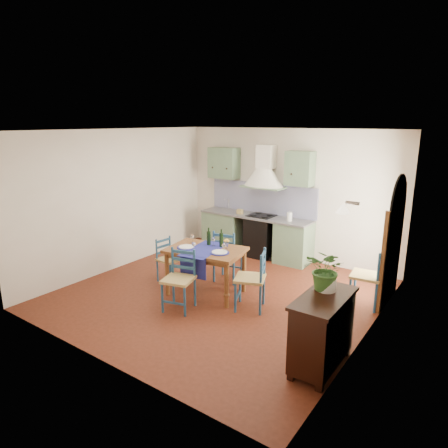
% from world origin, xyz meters
% --- Properties ---
extents(floor, '(5.00, 5.00, 0.00)m').
position_xyz_m(floor, '(0.00, 0.00, 0.00)').
color(floor, '#421A0E').
rests_on(floor, ground).
extents(back_wall, '(5.00, 0.96, 2.80)m').
position_xyz_m(back_wall, '(-0.47, 2.29, 1.05)').
color(back_wall, silver).
rests_on(back_wall, ground).
extents(right_wall, '(0.26, 5.00, 2.80)m').
position_xyz_m(right_wall, '(2.50, 0.28, 1.34)').
color(right_wall, silver).
rests_on(right_wall, ground).
extents(left_wall, '(0.04, 5.00, 2.80)m').
position_xyz_m(left_wall, '(-2.50, 0.00, 1.40)').
color(left_wall, silver).
rests_on(left_wall, ground).
extents(ceiling, '(5.00, 5.00, 0.01)m').
position_xyz_m(ceiling, '(0.00, 0.00, 2.80)').
color(ceiling, white).
rests_on(ceiling, back_wall).
extents(dining_table, '(1.41, 1.10, 1.14)m').
position_xyz_m(dining_table, '(-0.21, -0.12, 0.72)').
color(dining_table, brown).
rests_on(dining_table, ground).
extents(chair_near, '(0.56, 0.56, 0.97)m').
position_xyz_m(chair_near, '(-0.20, -0.82, 0.50)').
color(chair_near, navy).
rests_on(chair_near, ground).
extents(chair_far, '(0.55, 0.55, 1.00)m').
position_xyz_m(chair_far, '(-0.24, 0.57, 0.52)').
color(chair_far, navy).
rests_on(chair_far, ground).
extents(chair_left, '(0.42, 0.42, 0.83)m').
position_xyz_m(chair_left, '(-1.13, -0.07, 0.43)').
color(chair_left, navy).
rests_on(chair_left, ground).
extents(chair_right, '(0.60, 0.60, 0.99)m').
position_xyz_m(chair_right, '(0.75, -0.16, 0.51)').
color(chair_right, navy).
rests_on(chair_right, ground).
extents(chair_spare, '(0.51, 0.51, 0.99)m').
position_xyz_m(chair_spare, '(2.23, 1.00, 0.51)').
color(chair_spare, navy).
rests_on(chair_spare, ground).
extents(sideboard, '(0.50, 1.05, 0.94)m').
position_xyz_m(sideboard, '(2.26, -1.02, 0.51)').
color(sideboard, black).
rests_on(sideboard, ground).
extents(potted_plant, '(0.52, 0.46, 0.53)m').
position_xyz_m(potted_plant, '(2.21, -0.83, 1.20)').
color(potted_plant, '#336328').
rests_on(potted_plant, sideboard).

